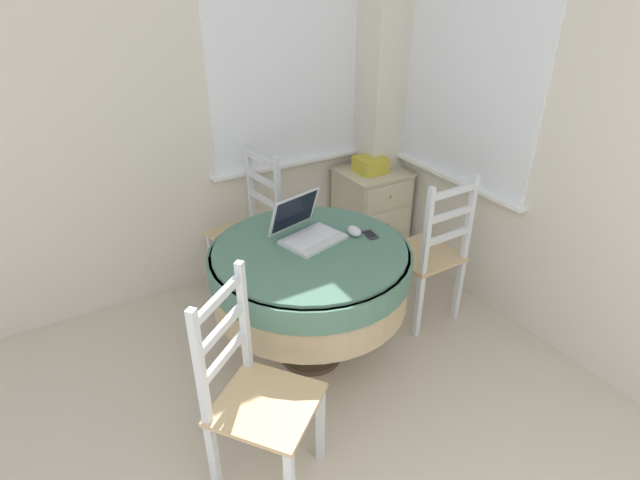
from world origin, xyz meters
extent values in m
cube|color=beige|center=(-0.02, 3.40, 1.27)|extent=(4.35, 0.06, 2.55)
cube|color=white|center=(1.32, 3.36, 1.49)|extent=(1.10, 0.01, 1.42)
cube|color=white|center=(1.32, 3.33, 0.77)|extent=(1.18, 0.07, 0.02)
cube|color=white|center=(2.15, 2.54, 1.49)|extent=(0.01, 1.10, 1.42)
cube|color=white|center=(2.12, 2.54, 0.77)|extent=(0.07, 1.18, 0.02)
cube|color=beige|center=(2.01, 3.23, 1.27)|extent=(0.28, 0.28, 2.55)
cylinder|color=#4C3D2D|center=(0.87, 2.26, 0.01)|extent=(0.36, 0.36, 0.03)
cylinder|color=#4C3D2D|center=(0.87, 2.26, 0.37)|extent=(0.11, 0.11, 0.68)
cylinder|color=tan|center=(0.87, 2.26, 0.56)|extent=(1.04, 1.04, 0.31)
cylinder|color=#4C7560|center=(0.87, 2.26, 0.65)|extent=(1.07, 1.07, 0.13)
cylinder|color=#4C7560|center=(0.87, 2.26, 0.72)|extent=(1.01, 1.01, 0.02)
cube|color=silver|center=(0.92, 2.32, 0.74)|extent=(0.36, 0.29, 0.02)
cube|color=silver|center=(0.92, 2.33, 0.75)|extent=(0.30, 0.20, 0.00)
cube|color=silver|center=(0.88, 2.46, 0.85)|extent=(0.32, 0.15, 0.21)
cube|color=black|center=(0.89, 2.45, 0.85)|extent=(0.29, 0.13, 0.19)
ellipsoid|color=silver|center=(1.14, 2.26, 0.75)|extent=(0.06, 0.10, 0.05)
cube|color=#2D2D33|center=(1.22, 2.21, 0.73)|extent=(0.06, 0.11, 0.01)
cube|color=black|center=(1.22, 2.21, 0.74)|extent=(0.05, 0.07, 0.00)
cube|color=tan|center=(0.82, 3.07, 0.44)|extent=(0.45, 0.44, 0.02)
cube|color=silver|center=(0.63, 3.21, 0.22)|extent=(0.04, 0.04, 0.43)
cube|color=silver|center=(0.68, 2.88, 0.22)|extent=(0.04, 0.04, 0.43)
cube|color=silver|center=(0.97, 3.26, 0.22)|extent=(0.04, 0.04, 0.43)
cube|color=silver|center=(1.02, 2.93, 0.22)|extent=(0.04, 0.04, 0.43)
cube|color=silver|center=(0.97, 3.26, 0.72)|extent=(0.04, 0.04, 0.53)
cube|color=silver|center=(1.02, 2.93, 0.72)|extent=(0.04, 0.04, 0.53)
cube|color=silver|center=(0.99, 3.09, 0.93)|extent=(0.07, 0.33, 0.04)
cube|color=silver|center=(0.99, 3.09, 0.79)|extent=(0.07, 0.33, 0.04)
cube|color=silver|center=(0.99, 3.09, 0.65)|extent=(0.07, 0.33, 0.04)
cube|color=tan|center=(1.68, 2.27, 0.44)|extent=(0.39, 0.40, 0.02)
cube|color=silver|center=(1.84, 2.44, 0.22)|extent=(0.03, 0.03, 0.43)
cube|color=silver|center=(1.51, 2.43, 0.22)|extent=(0.03, 0.03, 0.43)
cube|color=silver|center=(1.85, 2.10, 0.22)|extent=(0.03, 0.03, 0.43)
cube|color=silver|center=(1.52, 2.09, 0.22)|extent=(0.03, 0.03, 0.43)
cube|color=silver|center=(1.85, 2.10, 0.72)|extent=(0.03, 0.03, 0.53)
cube|color=silver|center=(1.52, 2.09, 0.72)|extent=(0.03, 0.03, 0.53)
cube|color=silver|center=(1.68, 2.09, 0.93)|extent=(0.33, 0.03, 0.04)
cube|color=silver|center=(1.68, 2.09, 0.79)|extent=(0.33, 0.03, 0.04)
cube|color=silver|center=(1.68, 2.09, 0.65)|extent=(0.33, 0.03, 0.04)
cube|color=tan|center=(0.32, 1.67, 0.44)|extent=(0.54, 0.55, 0.02)
cube|color=silver|center=(0.56, 1.63, 0.22)|extent=(0.05, 0.05, 0.43)
cube|color=silver|center=(0.09, 1.70, 0.22)|extent=(0.05, 0.05, 0.43)
cube|color=silver|center=(0.35, 1.90, 0.22)|extent=(0.05, 0.05, 0.43)
cube|color=silver|center=(0.09, 1.70, 0.72)|extent=(0.04, 0.04, 0.53)
cube|color=silver|center=(0.35, 1.90, 0.72)|extent=(0.04, 0.04, 0.53)
cube|color=silver|center=(0.22, 1.80, 0.93)|extent=(0.27, 0.22, 0.04)
cube|color=silver|center=(0.22, 1.80, 0.79)|extent=(0.27, 0.22, 0.04)
cube|color=silver|center=(0.22, 1.80, 0.65)|extent=(0.27, 0.22, 0.04)
cube|color=beige|center=(1.89, 3.11, 0.33)|extent=(0.45, 0.43, 0.66)
cube|color=beige|center=(1.89, 3.11, 0.67)|extent=(0.48, 0.46, 0.02)
cube|color=beige|center=(1.89, 2.89, 0.55)|extent=(0.40, 0.01, 0.19)
sphere|color=olive|center=(1.89, 2.88, 0.55)|extent=(0.02, 0.02, 0.02)
cube|color=beige|center=(1.89, 2.89, 0.33)|extent=(0.40, 0.01, 0.19)
sphere|color=olive|center=(1.89, 2.88, 0.33)|extent=(0.02, 0.02, 0.02)
cube|color=beige|center=(1.89, 2.89, 0.11)|extent=(0.40, 0.01, 0.19)
sphere|color=olive|center=(1.89, 2.88, 0.11)|extent=(0.02, 0.02, 0.02)
cube|color=gold|center=(1.86, 3.10, 0.73)|extent=(0.21, 0.20, 0.11)
camera|label=1|loc=(-0.23, 0.31, 2.01)|focal=28.00mm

